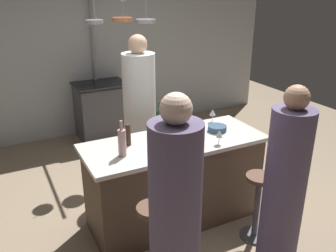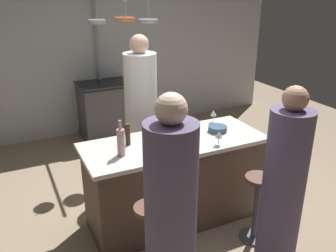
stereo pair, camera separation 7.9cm
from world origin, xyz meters
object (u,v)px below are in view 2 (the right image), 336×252
at_px(wine_glass_by_chef, 219,135).
at_px(bar_stool_left, 150,238).
at_px(wine_bottle_red, 160,121).
at_px(mixing_bowl_wooden, 182,140).
at_px(stove_range, 106,110).
at_px(mixing_bowl_steel, 159,136).
at_px(wine_bottle_green, 177,123).
at_px(mixing_bowl_blue, 218,129).
at_px(wine_glass_near_right_guest, 213,113).
at_px(guest_left, 171,220).
at_px(guest_right, 283,189).
at_px(wine_bottle_rose, 121,142).
at_px(bar_stool_right, 257,205).
at_px(pepper_mill, 128,134).
at_px(chef, 141,117).
at_px(wine_bottle_white, 188,140).

bearing_deg(wine_glass_by_chef, bar_stool_left, -157.86).
height_order(wine_bottle_red, mixing_bowl_wooden, wine_bottle_red).
distance_m(stove_range, mixing_bowl_steel, 2.41).
bearing_deg(wine_bottle_green, mixing_bowl_blue, -13.95).
distance_m(wine_glass_near_right_guest, mixing_bowl_blue, 0.27).
bearing_deg(guest_left, guest_right, 1.53).
distance_m(wine_glass_near_right_guest, mixing_bowl_steel, 0.75).
bearing_deg(wine_bottle_rose, guest_right, -39.41).
bearing_deg(wine_bottle_rose, wine_bottle_red, 32.66).
distance_m(bar_stool_right, guest_right, 0.51).
xyz_separation_m(guest_right, wine_glass_by_chef, (-0.19, 0.69, 0.25)).
bearing_deg(bar_stool_left, pepper_mill, 82.86).
bearing_deg(wine_bottle_red, mixing_bowl_steel, -118.11).
relative_size(bar_stool_right, wine_bottle_red, 2.16).
xyz_separation_m(pepper_mill, wine_glass_near_right_guest, (1.04, 0.15, 0.00)).
height_order(bar_stool_left, guest_left, guest_left).
relative_size(chef, wine_bottle_white, 6.17).
xyz_separation_m(stove_range, pepper_mill, (-0.44, -2.34, 0.56)).
bearing_deg(chef, bar_stool_left, -109.51).
distance_m(pepper_mill, wine_glass_near_right_guest, 1.05).
distance_m(guest_left, mixing_bowl_steel, 1.17).
bearing_deg(wine_bottle_red, wine_bottle_rose, -147.34).
bearing_deg(guest_right, wine_bottle_green, 111.22).
height_order(bar_stool_right, pepper_mill, pepper_mill).
distance_m(guest_right, wine_bottle_white, 0.90).
distance_m(bar_stool_right, wine_glass_near_right_guest, 1.08).
relative_size(stove_range, bar_stool_right, 1.31).
bearing_deg(wine_bottle_red, pepper_mill, -158.97).
bearing_deg(mixing_bowl_blue, bar_stool_right, -85.22).
xyz_separation_m(wine_bottle_rose, wine_glass_by_chef, (0.89, -0.19, -0.02)).
bearing_deg(stove_range, wine_glass_by_chef, -83.19).
bearing_deg(wine_bottle_green, guest_left, -118.96).
bearing_deg(wine_bottle_rose, pepper_mill, 55.39).
bearing_deg(wine_bottle_white, pepper_mill, 140.74).
distance_m(bar_stool_right, wine_bottle_white, 0.92).
xyz_separation_m(guest_left, mixing_bowl_blue, (1.03, 1.01, 0.13)).
xyz_separation_m(guest_right, wine_glass_near_right_guest, (0.09, 1.22, 0.25)).
height_order(stove_range, mixing_bowl_blue, mixing_bowl_blue).
bearing_deg(guest_right, chef, 104.81).
xyz_separation_m(stove_range, bar_stool_left, (-0.53, -3.07, -0.07)).
xyz_separation_m(wine_glass_near_right_guest, mixing_bowl_wooden, (-0.56, -0.33, -0.08)).
bearing_deg(pepper_mill, wine_bottle_rose, -124.61).
height_order(stove_range, wine_bottle_red, wine_bottle_red).
xyz_separation_m(stove_range, mixing_bowl_steel, (-0.12, -2.35, 0.49)).
bearing_deg(wine_glass_by_chef, mixing_bowl_steel, 140.55).
distance_m(stove_range, mixing_bowl_blue, 2.53).
bearing_deg(chef, bar_stool_right, -70.49).
distance_m(mixing_bowl_blue, mixing_bowl_wooden, 0.47).
height_order(stove_range, chef, chef).
height_order(wine_bottle_white, wine_glass_near_right_guest, wine_bottle_white).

